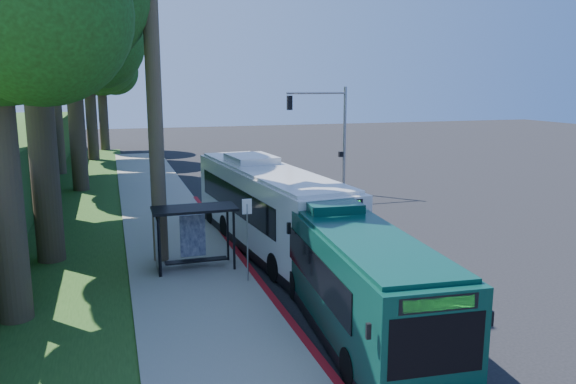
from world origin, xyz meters
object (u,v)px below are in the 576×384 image
object	(u,v)px
bus_shelter	(188,226)
teal_bus	(345,267)
white_bus	(267,205)
pickup	(313,194)

from	to	relation	value
bus_shelter	teal_bus	world-z (taller)	teal_bus
white_bus	teal_bus	xyz separation A→B (m)	(0.21, -8.27, -0.22)
white_bus	bus_shelter	bearing A→B (deg)	-154.76
bus_shelter	teal_bus	size ratio (longest dim) A/B	0.27
pickup	bus_shelter	bearing A→B (deg)	-114.49
white_bus	pickup	bearing A→B (deg)	51.60
teal_bus	pickup	bearing A→B (deg)	78.13
pickup	white_bus	bearing A→B (deg)	-105.81
pickup	teal_bus	bearing A→B (deg)	-88.96
white_bus	teal_bus	world-z (taller)	white_bus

